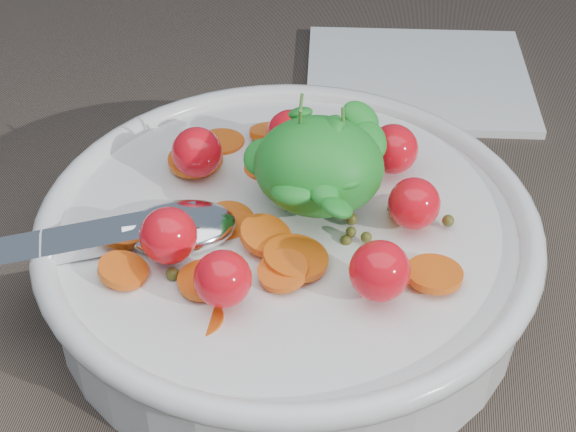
# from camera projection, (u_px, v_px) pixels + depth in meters

# --- Properties ---
(ground) EXTENTS (6.00, 6.00, 0.00)m
(ground) POSITION_uv_depth(u_px,v_px,m) (277.00, 308.00, 0.51)
(ground) COLOR brown
(ground) RESTS_ON ground
(bowl) EXTENTS (0.30, 0.28, 0.12)m
(bowl) POSITION_uv_depth(u_px,v_px,m) (288.00, 246.00, 0.50)
(bowl) COLOR white
(bowl) RESTS_ON ground
(napkin) EXTENTS (0.19, 0.17, 0.01)m
(napkin) POSITION_uv_depth(u_px,v_px,m) (418.00, 78.00, 0.70)
(napkin) COLOR white
(napkin) RESTS_ON ground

